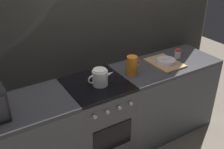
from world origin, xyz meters
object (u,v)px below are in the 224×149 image
(kettle, at_px, (100,77))
(spice_jar, at_px, (178,54))
(stove_unit, at_px, (98,121))
(pitcher, at_px, (132,65))
(dish_pile, at_px, (165,62))

(kettle, relative_size, spice_jar, 2.71)
(kettle, bearing_deg, stove_unit, 120.19)
(pitcher, distance_m, spice_jar, 0.70)
(kettle, xyz_separation_m, pitcher, (0.38, 0.02, 0.02))
(stove_unit, relative_size, pitcher, 4.50)
(spice_jar, bearing_deg, pitcher, -175.16)
(stove_unit, bearing_deg, dish_pile, -1.23)
(kettle, height_order, dish_pile, kettle)
(stove_unit, bearing_deg, pitcher, -2.72)
(kettle, bearing_deg, dish_pile, 1.19)
(kettle, distance_m, dish_pile, 0.84)
(stove_unit, bearing_deg, kettle, -59.81)
(stove_unit, height_order, pitcher, pitcher)
(dish_pile, bearing_deg, spice_jar, 13.63)
(spice_jar, bearing_deg, dish_pile, -166.37)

